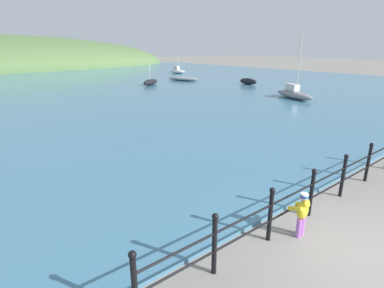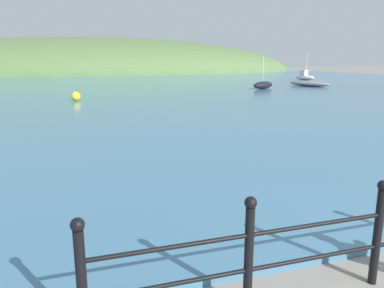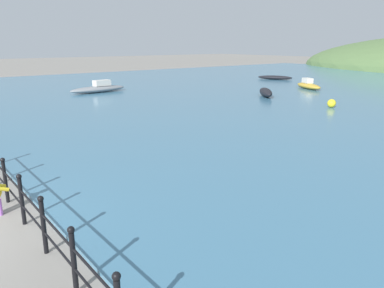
{
  "view_description": "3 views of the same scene",
  "coord_description": "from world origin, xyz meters",
  "px_view_note": "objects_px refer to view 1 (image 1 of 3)",
  "views": [
    {
      "loc": [
        -5.76,
        -1.69,
        3.86
      ],
      "look_at": [
        0.01,
        5.54,
        0.84
      ],
      "focal_mm": 28.0,
      "sensor_mm": 36.0,
      "label": 1
    },
    {
      "loc": [
        -4.24,
        -1.44,
        2.46
      ],
      "look_at": [
        -1.91,
        5.77,
        0.72
      ],
      "focal_mm": 35.0,
      "sensor_mm": 36.0,
      "label": 2
    },
    {
      "loc": [
        8.85,
        -0.29,
        4.0
      ],
      "look_at": [
        0.7,
        6.11,
        1.19
      ],
      "focal_mm": 35.0,
      "sensor_mm": 36.0,
      "label": 3
    }
  ],
  "objects_px": {
    "child_in_coat": "(302,211)",
    "boat_twin_mast": "(183,79)",
    "boat_white_sailboat": "(248,81)",
    "boat_red_dinghy": "(150,82)",
    "boat_green_fishing": "(177,71)",
    "boat_far_right": "(294,94)"
  },
  "relations": [
    {
      "from": "boat_red_dinghy",
      "to": "boat_white_sailboat",
      "type": "height_order",
      "value": "boat_red_dinghy"
    },
    {
      "from": "boat_white_sailboat",
      "to": "boat_green_fishing",
      "type": "distance_m",
      "value": 15.67
    },
    {
      "from": "boat_far_right",
      "to": "boat_green_fishing",
      "type": "bearing_deg",
      "value": 75.37
    },
    {
      "from": "boat_white_sailboat",
      "to": "boat_twin_mast",
      "type": "distance_m",
      "value": 7.8
    },
    {
      "from": "boat_far_right",
      "to": "boat_twin_mast",
      "type": "bearing_deg",
      "value": 86.41
    },
    {
      "from": "boat_far_right",
      "to": "boat_twin_mast",
      "type": "distance_m",
      "value": 15.26
    },
    {
      "from": "boat_white_sailboat",
      "to": "boat_twin_mast",
      "type": "height_order",
      "value": "boat_white_sailboat"
    },
    {
      "from": "boat_red_dinghy",
      "to": "boat_far_right",
      "type": "xyz_separation_m",
      "value": [
        4.19,
        -13.99,
        0.07
      ]
    },
    {
      "from": "child_in_coat",
      "to": "boat_red_dinghy",
      "type": "distance_m",
      "value": 26.41
    },
    {
      "from": "child_in_coat",
      "to": "boat_white_sailboat",
      "type": "height_order",
      "value": "child_in_coat"
    },
    {
      "from": "boat_red_dinghy",
      "to": "boat_green_fishing",
      "type": "bearing_deg",
      "value": 42.78
    },
    {
      "from": "boat_green_fishing",
      "to": "boat_twin_mast",
      "type": "bearing_deg",
      "value": -121.94
    },
    {
      "from": "boat_green_fishing",
      "to": "boat_twin_mast",
      "type": "relative_size",
      "value": 0.72
    },
    {
      "from": "child_in_coat",
      "to": "boat_red_dinghy",
      "type": "xyz_separation_m",
      "value": [
        10.83,
        24.09,
        -0.2
      ]
    },
    {
      "from": "boat_far_right",
      "to": "boat_red_dinghy",
      "type": "bearing_deg",
      "value": 106.66
    },
    {
      "from": "child_in_coat",
      "to": "boat_twin_mast",
      "type": "height_order",
      "value": "child_in_coat"
    },
    {
      "from": "boat_twin_mast",
      "to": "boat_white_sailboat",
      "type": "bearing_deg",
      "value": -67.2
    },
    {
      "from": "child_in_coat",
      "to": "boat_white_sailboat",
      "type": "relative_size",
      "value": 0.47
    },
    {
      "from": "child_in_coat",
      "to": "boat_green_fishing",
      "type": "relative_size",
      "value": 0.34
    },
    {
      "from": "boat_green_fishing",
      "to": "boat_far_right",
      "type": "bearing_deg",
      "value": -104.63
    },
    {
      "from": "boat_white_sailboat",
      "to": "boat_green_fishing",
      "type": "xyz_separation_m",
      "value": [
        2.17,
        15.52,
        0.03
      ]
    },
    {
      "from": "boat_white_sailboat",
      "to": "boat_twin_mast",
      "type": "bearing_deg",
      "value": 112.8
    }
  ]
}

